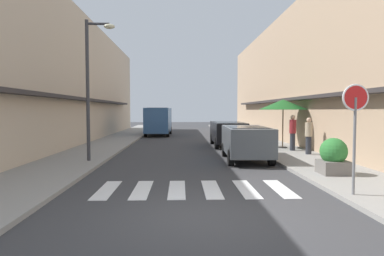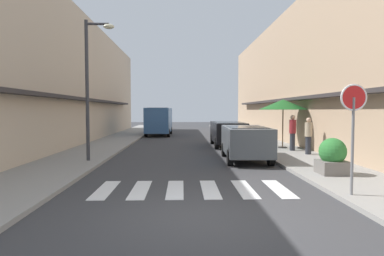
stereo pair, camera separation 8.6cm
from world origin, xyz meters
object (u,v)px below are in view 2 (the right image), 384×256
Objects in this scene: parked_car_mid at (228,131)px; delivery_van at (159,119)px; pedestrian_walking_far at (308,135)px; street_lamp at (91,76)px; cafe_umbrella at (283,105)px; planter_corner at (332,157)px; parked_car_near at (246,139)px; pedestrian_walking_near at (293,132)px; round_street_sign at (353,110)px.

delivery_van is at bearing 117.55° from parked_car_mid.
pedestrian_walking_far is at bearing -55.29° from parked_car_mid.
delivery_van is 0.96× the size of street_lamp.
cafe_umbrella is 1.55× the size of pedestrian_walking_far.
parked_car_mid is at bearing -62.45° from delivery_van.
planter_corner is (8.46, -3.17, -2.87)m from street_lamp.
parked_car_near is at bearing -72.34° from delivery_van.
pedestrian_walking_near is at bearing -83.27° from cafe_umbrella.
parked_car_near is 4.98m from cafe_umbrella.
delivery_van reaches higher than planter_corner.
round_street_sign is at bearing -97.52° from cafe_umbrella.
parked_car_near is at bearing -164.45° from pedestrian_walking_far.
parked_car_mid is at bearing 90.00° from parked_car_near.
delivery_van is 19.65m from planter_corner.
street_lamp is at bearing -175.44° from parked_car_near.
parked_car_mid is 1.69× the size of cafe_umbrella.
delivery_van is 2.03× the size of round_street_sign.
pedestrian_walking_near is (2.88, 2.65, 0.16)m from parked_car_near.
round_street_sign reaches higher than cafe_umbrella.
parked_car_mid is 5.54m from pedestrian_walking_far.
street_lamp is 4.86× the size of planter_corner.
round_street_sign is 9.79m from street_lamp.
parked_car_mid is at bearing 44.56° from street_lamp.
cafe_umbrella is 3.06m from pedestrian_walking_far.
cafe_umbrella reaches higher than planter_corner.
round_street_sign reaches higher than parked_car_near.
street_lamp is 10.15m from cafe_umbrella.
parked_car_near is 15.49m from delivery_van.
cafe_umbrella is 1.46× the size of pedestrian_walking_near.
pedestrian_walking_near reaches higher than pedestrian_walking_far.
parked_car_mid is at bearing -58.61° from pedestrian_walking_near.
parked_car_near is 3.52× the size of planter_corner.
pedestrian_walking_far is (9.50, 1.71, -2.53)m from street_lamp.
parked_car_near is 1.53× the size of round_street_sign.
round_street_sign reaches higher than planter_corner.
pedestrian_walking_near is at bearing 83.03° from planter_corner.
planter_corner is 4.99m from pedestrian_walking_far.
pedestrian_walking_near is (9.24, 3.16, -2.47)m from street_lamp.
planter_corner is at bearing -107.38° from pedestrian_walking_far.
parked_car_mid is 4.23m from pedestrian_walking_near.
round_street_sign reaches higher than pedestrian_walking_far.
parked_car_near is 5.75m from parked_car_mid.
parked_car_near is 6.61m from round_street_sign.
delivery_van is at bearing 107.66° from parked_car_near.
parked_car_near is 2.27× the size of pedestrian_walking_near.
pedestrian_walking_far is at bearing 76.86° from round_street_sign.
cafe_umbrella is 7.77m from planter_corner.
round_street_sign is 1.48× the size of pedestrian_walking_near.
cafe_umbrella is 2.27× the size of planter_corner.
parked_car_mid is 9.29m from street_lamp.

